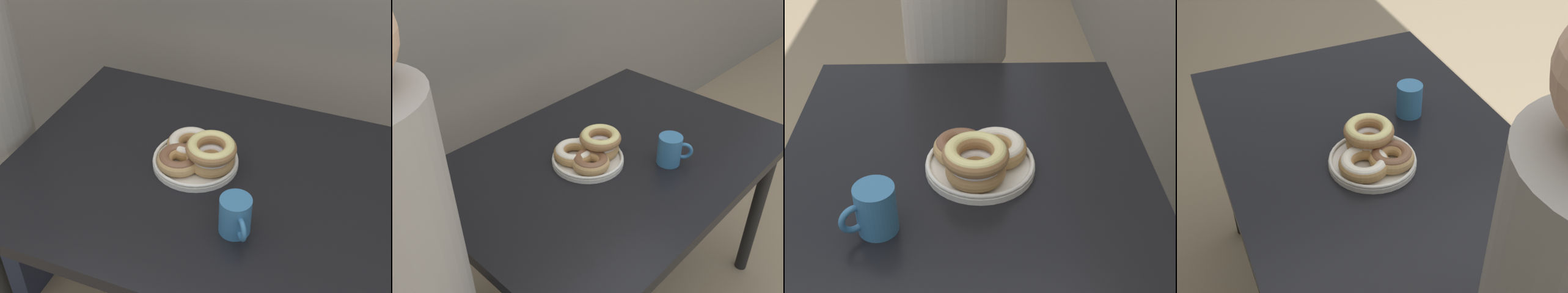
# 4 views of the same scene
# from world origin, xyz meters

# --- Properties ---
(ground_plane) EXTENTS (14.00, 14.00, 0.00)m
(ground_plane) POSITION_xyz_m (0.00, 0.00, 0.00)
(ground_plane) COLOR #937F60
(dining_table) EXTENTS (1.16, 0.81, 0.72)m
(dining_table) POSITION_xyz_m (0.00, 0.36, 0.64)
(dining_table) COLOR black
(dining_table) RESTS_ON ground_plane
(donut_plate) EXTENTS (0.26, 0.24, 0.10)m
(donut_plate) POSITION_xyz_m (-0.08, 0.39, 0.76)
(donut_plate) COLOR silver
(donut_plate) RESTS_ON dining_table
(coffee_mug) EXTENTS (0.09, 0.10, 0.10)m
(coffee_mug) POSITION_xyz_m (0.09, 0.20, 0.77)
(coffee_mug) COLOR teal
(coffee_mug) RESTS_ON dining_table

